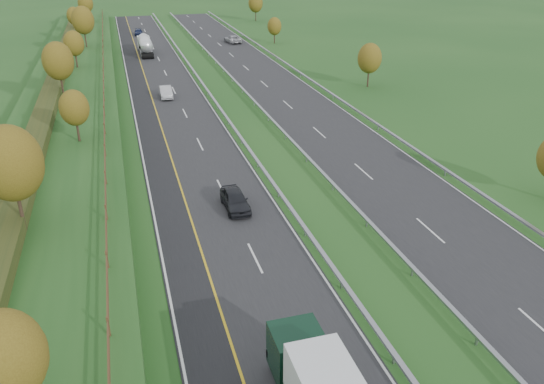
{
  "coord_description": "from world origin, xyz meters",
  "views": [
    {
      "loc": [
        -6.5,
        -7.8,
        20.33
      ],
      "look_at": [
        4.16,
        28.69,
        2.2
      ],
      "focal_mm": 35.0,
      "sensor_mm": 36.0,
      "label": 1
    }
  ],
  "objects_px": {
    "road_tanker": "(145,44)",
    "car_small_far": "(139,32)",
    "car_dark_near": "(235,200)",
    "car_silver_mid": "(166,92)",
    "car_oncoming": "(233,39)"
  },
  "relations": [
    {
      "from": "road_tanker",
      "to": "car_small_far",
      "type": "relative_size",
      "value": 2.49
    },
    {
      "from": "car_silver_mid",
      "to": "car_small_far",
      "type": "distance_m",
      "value": 56.95
    },
    {
      "from": "car_small_far",
      "to": "car_oncoming",
      "type": "distance_m",
      "value": 25.05
    },
    {
      "from": "car_dark_near",
      "to": "car_small_far",
      "type": "xyz_separation_m",
      "value": [
        -2.21,
        93.49,
        -0.15
      ]
    },
    {
      "from": "road_tanker",
      "to": "car_silver_mid",
      "type": "bearing_deg",
      "value": -89.3
    },
    {
      "from": "car_small_far",
      "to": "car_oncoming",
      "type": "relative_size",
      "value": 0.8
    },
    {
      "from": "road_tanker",
      "to": "car_oncoming",
      "type": "bearing_deg",
      "value": 21.28
    },
    {
      "from": "car_dark_near",
      "to": "car_small_far",
      "type": "distance_m",
      "value": 93.52
    },
    {
      "from": "road_tanker",
      "to": "car_silver_mid",
      "type": "distance_m",
      "value": 33.28
    },
    {
      "from": "road_tanker",
      "to": "car_small_far",
      "type": "distance_m",
      "value": 23.72
    },
    {
      "from": "car_oncoming",
      "to": "car_silver_mid",
      "type": "bearing_deg",
      "value": 58.42
    },
    {
      "from": "car_small_far",
      "to": "car_oncoming",
      "type": "xyz_separation_m",
      "value": [
        19.06,
        -16.25,
        0.13
      ]
    },
    {
      "from": "road_tanker",
      "to": "car_dark_near",
      "type": "height_order",
      "value": "road_tanker"
    },
    {
      "from": "car_dark_near",
      "to": "car_oncoming",
      "type": "relative_size",
      "value": 0.84
    },
    {
      "from": "car_dark_near",
      "to": "car_silver_mid",
      "type": "xyz_separation_m",
      "value": [
        -1.84,
        36.54,
        -0.03
      ]
    }
  ]
}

